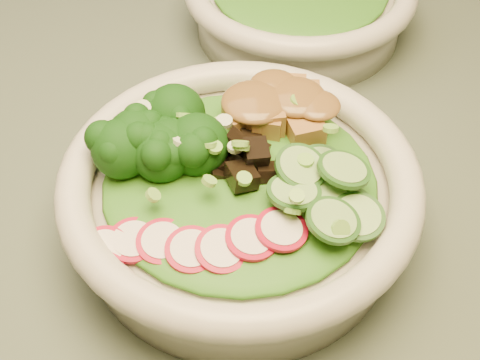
{
  "coord_description": "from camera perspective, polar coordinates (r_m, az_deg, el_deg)",
  "views": [
    {
      "loc": [
        -0.24,
        -0.33,
        1.15
      ],
      "look_at": [
        -0.24,
        -0.01,
        0.81
      ],
      "focal_mm": 50.0,
      "sensor_mm": 36.0,
      "label": 1
    }
  ],
  "objects": [
    {
      "name": "tofu_cubes",
      "position": [
        0.5,
        2.76,
        5.58
      ],
      "size": [
        0.1,
        0.07,
        0.03
      ],
      "primitive_type": null,
      "rotation": [
        0.0,
        0.0,
        0.19
      ],
      "color": "olive",
      "rests_on": "salad_bowl"
    },
    {
      "name": "cucumber_slices",
      "position": [
        0.45,
        7.34,
        -1.22
      ],
      "size": [
        0.08,
        0.08,
        0.03
      ],
      "primitive_type": null,
      "rotation": [
        0.0,
        0.0,
        0.19
      ],
      "color": "#8DC96F",
      "rests_on": "salad_bowl"
    },
    {
      "name": "salad_bowl",
      "position": [
        0.49,
        -0.0,
        -1.55
      ],
      "size": [
        0.26,
        0.26,
        0.07
      ],
      "rotation": [
        0.0,
        0.0,
        0.19
      ],
      "color": "beige",
      "rests_on": "dining_table"
    },
    {
      "name": "side_bowl",
      "position": [
        0.7,
        5.05,
        14.9
      ],
      "size": [
        0.23,
        0.23,
        0.06
      ],
      "rotation": [
        0.0,
        0.0,
        -0.35
      ],
      "color": "beige",
      "rests_on": "dining_table"
    },
    {
      "name": "mushroom_heap",
      "position": [
        0.47,
        0.53,
        2.15
      ],
      "size": [
        0.08,
        0.08,
        0.04
      ],
      "primitive_type": null,
      "rotation": [
        0.0,
        0.0,
        0.19
      ],
      "color": "black",
      "rests_on": "salad_bowl"
    },
    {
      "name": "broccoli_florets",
      "position": [
        0.48,
        -6.79,
        3.11
      ],
      "size": [
        0.09,
        0.08,
        0.04
      ],
      "primitive_type": null,
      "rotation": [
        0.0,
        0.0,
        0.19
      ],
      "color": "black",
      "rests_on": "salad_bowl"
    },
    {
      "name": "peanut_sauce",
      "position": [
        0.5,
        2.81,
        6.66
      ],
      "size": [
        0.07,
        0.05,
        0.02
      ],
      "primitive_type": "ellipsoid",
      "color": "brown",
      "rests_on": "tofu_cubes"
    },
    {
      "name": "scallion_garnish",
      "position": [
        0.46,
        0.0,
        2.05
      ],
      "size": [
        0.18,
        0.18,
        0.02
      ],
      "primitive_type": null,
      "color": "#7ABB42",
      "rests_on": "salad_bowl"
    },
    {
      "name": "lettuce_bed",
      "position": [
        0.47,
        -0.0,
        0.08
      ],
      "size": [
        0.2,
        0.2,
        0.02
      ],
      "primitive_type": "ellipsoid",
      "color": "#2C6415",
      "rests_on": "salad_bowl"
    },
    {
      "name": "radish_slices",
      "position": [
        0.43,
        -2.85,
        -5.45
      ],
      "size": [
        0.11,
        0.06,
        0.02
      ],
      "primitive_type": null,
      "rotation": [
        0.0,
        0.0,
        0.19
      ],
      "color": "#AB0D29",
      "rests_on": "salad_bowl"
    }
  ]
}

